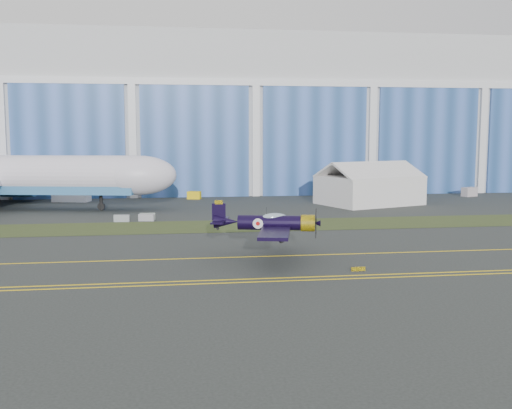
{
  "coord_description": "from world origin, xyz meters",
  "views": [
    {
      "loc": [
        6.75,
        -59.14,
        11.34
      ],
      "look_at": [
        15.46,
        2.6,
        3.99
      ],
      "focal_mm": 42.0,
      "sensor_mm": 36.0,
      "label": 1
    }
  ],
  "objects": [
    {
      "name": "shipping_container",
      "position": [
        -10.11,
        44.74,
        1.31
      ],
      "size": [
        6.49,
        3.93,
        2.63
      ],
      "primitive_type": "cube",
      "rotation": [
        0.0,
        0.0,
        -0.27
      ],
      "color": "white",
      "rests_on": "ground"
    },
    {
      "name": "barrier_c",
      "position": [
        3.34,
        19.8,
        0.45
      ],
      "size": [
        2.06,
        0.87,
        0.9
      ],
      "primitive_type": "cube",
      "rotation": [
        0.0,
        0.0,
        -0.14
      ],
      "color": "#93939B",
      "rests_on": "ground"
    },
    {
      "name": "grass_median",
      "position": [
        0.0,
        14.0,
        0.02
      ],
      "size": [
        260.0,
        10.0,
        0.02
      ],
      "primitive_type": "cube",
      "color": "#475128",
      "rests_on": "ground"
    },
    {
      "name": "ground",
      "position": [
        0.0,
        0.0,
        0.0
      ],
      "size": [
        260.0,
        260.0,
        0.0
      ],
      "primitive_type": "plane",
      "color": "#313532",
      "rests_on": "ground"
    },
    {
      "name": "guard_board_right",
      "position": [
        22.0,
        -12.0,
        0.17
      ],
      "size": [
        1.2,
        0.15,
        0.35
      ],
      "primitive_type": "cube",
      "color": "yellow",
      "rests_on": "ground"
    },
    {
      "name": "warbird",
      "position": [
        15.46,
        -6.4,
        3.39
      ],
      "size": [
        13.63,
        15.34,
        3.93
      ],
      "rotation": [
        0.0,
        0.0,
        -0.22
      ],
      "color": "black",
      "rests_on": "ground"
    },
    {
      "name": "edge_line_far",
      "position": [
        0.0,
        -13.5,
        0.01
      ],
      "size": [
        80.0,
        0.2,
        0.02
      ],
      "primitive_type": "cube",
      "color": "yellow",
      "rests_on": "ground"
    },
    {
      "name": "gse_box",
      "position": [
        60.64,
        43.25,
        0.83
      ],
      "size": [
        3.14,
        2.46,
        1.67
      ],
      "primitive_type": "cube",
      "rotation": [
        0.0,
        0.0,
        0.41
      ],
      "color": "#ACA1A6",
      "rests_on": "ground"
    },
    {
      "name": "taxiway_centreline",
      "position": [
        0.0,
        -5.0,
        0.01
      ],
      "size": [
        200.0,
        0.2,
        0.02
      ],
      "primitive_type": "cube",
      "color": "yellow",
      "rests_on": "ground"
    },
    {
      "name": "barrier_a",
      "position": [
        0.21,
        19.54,
        0.45
      ],
      "size": [
        2.04,
        0.77,
        0.9
      ],
      "primitive_type": "cube",
      "rotation": [
        0.0,
        0.0,
        -0.09
      ],
      "color": "gray",
      "rests_on": "ground"
    },
    {
      "name": "tug",
      "position": [
        10.57,
        45.96,
        0.66
      ],
      "size": [
        2.58,
        1.98,
        1.33
      ],
      "primitive_type": "cube",
      "rotation": [
        0.0,
        0.0,
        -0.27
      ],
      "color": "yellow",
      "rests_on": "ground"
    },
    {
      "name": "barrier_b",
      "position": [
        3.45,
        20.86,
        0.45
      ],
      "size": [
        2.0,
        0.61,
        0.9
      ],
      "primitive_type": "cube",
      "rotation": [
        0.0,
        0.0,
        -0.01
      ],
      "color": "gray",
      "rests_on": "ground"
    },
    {
      "name": "edge_line_near",
      "position": [
        0.0,
        -14.5,
        0.01
      ],
      "size": [
        80.0,
        0.2,
        0.02
      ],
      "primitive_type": "cube",
      "color": "yellow",
      "rests_on": "ground"
    },
    {
      "name": "tent",
      "position": [
        38.48,
        34.04,
        3.49
      ],
      "size": [
        17.92,
        15.56,
        6.98
      ],
      "rotation": [
        0.0,
        0.0,
        0.36
      ],
      "color": "silver",
      "rests_on": "ground"
    },
    {
      "name": "hangar",
      "position": [
        0.0,
        71.79,
        14.96
      ],
      "size": [
        220.0,
        45.7,
        30.0
      ],
      "color": "silver",
      "rests_on": "ground"
    }
  ]
}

